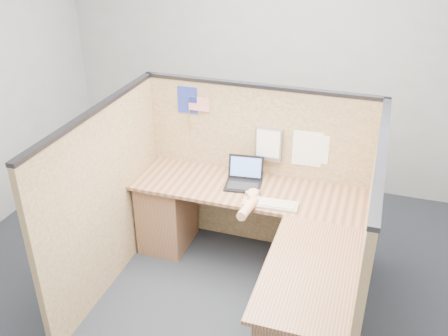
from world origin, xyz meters
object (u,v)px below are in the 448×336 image
(mouse, at_px, (253,195))
(l_desk, at_px, (255,252))
(laptop, at_px, (245,178))
(keyboard, at_px, (270,204))

(mouse, bearing_deg, l_desk, -69.03)
(laptop, bearing_deg, mouse, -65.42)
(laptop, xyz_separation_m, mouse, (0.13, -0.21, -0.03))
(mouse, bearing_deg, laptop, 121.55)
(l_desk, relative_size, keyboard, 4.42)
(laptop, distance_m, keyboard, 0.40)
(keyboard, bearing_deg, l_desk, -111.78)
(keyboard, distance_m, mouse, 0.17)
(laptop, xyz_separation_m, keyboard, (0.29, -0.27, -0.04))
(l_desk, distance_m, laptop, 0.64)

